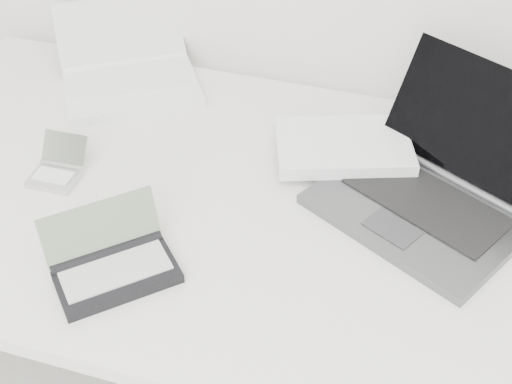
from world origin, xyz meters
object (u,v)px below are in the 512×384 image
(desk, at_px, (278,226))
(laptop_large, at_px, (402,173))
(palmtop_charcoal, at_px, (113,264))
(netbook_open_white, at_px, (128,71))

(desk, xyz_separation_m, laptop_large, (0.20, 0.11, 0.08))
(desk, relative_size, laptop_large, 2.89)
(laptop_large, distance_m, palmtop_charcoal, 0.53)
(desk, xyz_separation_m, netbook_open_white, (-0.43, 0.30, 0.07))
(laptop_large, xyz_separation_m, netbook_open_white, (-0.63, 0.19, -0.01))
(netbook_open_white, bearing_deg, palmtop_charcoal, -100.43)
(desk, bearing_deg, palmtop_charcoal, -132.33)
(desk, bearing_deg, netbook_open_white, 144.84)
(laptop_large, height_order, palmtop_charcoal, laptop_large)
(laptop_large, distance_m, netbook_open_white, 0.65)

